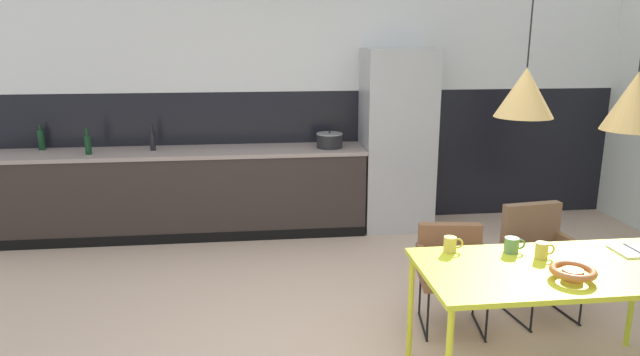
% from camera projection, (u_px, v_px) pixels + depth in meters
% --- Properties ---
extents(back_wall_splashback_dark, '(7.09, 0.12, 1.46)m').
position_uv_depth(back_wall_splashback_dark, '(315.00, 156.00, 6.38)').
color(back_wall_splashback_dark, black).
rests_on(back_wall_splashback_dark, ground).
extents(back_wall_panel_upper, '(7.09, 0.12, 1.46)m').
position_uv_depth(back_wall_panel_upper, '(315.00, 21.00, 6.03)').
color(back_wall_panel_upper, silver).
rests_on(back_wall_panel_upper, back_wall_splashback_dark).
extents(kitchen_counter, '(3.88, 0.63, 0.90)m').
position_uv_depth(kitchen_counter, '(179.00, 193.00, 5.93)').
color(kitchen_counter, '#302724').
rests_on(kitchen_counter, ground).
extents(refrigerator_column, '(0.73, 0.60, 1.92)m').
position_uv_depth(refrigerator_column, '(397.00, 140.00, 6.07)').
color(refrigerator_column, '#ADAFB2').
rests_on(refrigerator_column, ground).
extents(dining_table, '(1.60, 0.79, 0.76)m').
position_uv_depth(dining_table, '(558.00, 275.00, 3.26)').
color(dining_table, '#C9D52B').
rests_on(dining_table, ground).
extents(armchair_facing_counter, '(0.55, 0.53, 0.72)m').
position_uv_depth(armchair_facing_counter, '(452.00, 262.00, 4.05)').
color(armchair_facing_counter, brown).
rests_on(armchair_facing_counter, ground).
extents(armchair_far_side, '(0.54, 0.52, 0.82)m').
position_uv_depth(armchair_far_side, '(539.00, 247.00, 4.21)').
color(armchair_far_side, brown).
rests_on(armchair_far_side, ground).
extents(fruit_bowl, '(0.25, 0.25, 0.07)m').
position_uv_depth(fruit_bowl, '(573.00, 272.00, 3.07)').
color(fruit_bowl, '#B2662D').
rests_on(fruit_bowl, dining_table).
extents(open_book, '(0.24, 0.22, 0.02)m').
position_uv_depth(open_book, '(635.00, 251.00, 3.47)').
color(open_book, white).
rests_on(open_book, dining_table).
extents(mug_tall_blue, '(0.12, 0.08, 0.10)m').
position_uv_depth(mug_tall_blue, '(451.00, 244.00, 3.46)').
color(mug_tall_blue, gold).
rests_on(mug_tall_blue, dining_table).
extents(mug_glass_clear, '(0.12, 0.07, 0.10)m').
position_uv_depth(mug_glass_clear, '(542.00, 250.00, 3.36)').
color(mug_glass_clear, gold).
rests_on(mug_glass_clear, dining_table).
extents(mug_white_ceramic, '(0.13, 0.09, 0.09)m').
position_uv_depth(mug_white_ceramic, '(512.00, 245.00, 3.45)').
color(mug_white_ceramic, '#5B8456').
rests_on(mug_white_ceramic, dining_table).
extents(cooking_pot, '(0.27, 0.27, 0.18)m').
position_uv_depth(cooking_pot, '(329.00, 140.00, 5.96)').
color(cooking_pot, black).
rests_on(cooking_pot, kitchen_counter).
extents(bottle_wine_green, '(0.06, 0.06, 0.26)m').
position_uv_depth(bottle_wine_green, '(88.00, 144.00, 5.61)').
color(bottle_wine_green, '#0F3319').
rests_on(bottle_wine_green, kitchen_counter).
extents(bottle_spice_small, '(0.06, 0.06, 0.27)m').
position_uv_depth(bottle_spice_small, '(153.00, 140.00, 5.81)').
color(bottle_spice_small, black).
rests_on(bottle_spice_small, kitchen_counter).
extents(bottle_vinegar_dark, '(0.07, 0.07, 0.26)m').
position_uv_depth(bottle_vinegar_dark, '(41.00, 139.00, 5.84)').
color(bottle_vinegar_dark, '#0F3319').
rests_on(bottle_vinegar_dark, kitchen_counter).
extents(pendant_lamp_over_table_near, '(0.30, 0.30, 1.24)m').
position_uv_depth(pendant_lamp_over_table_near, '(525.00, 92.00, 2.92)').
color(pendant_lamp_over_table_near, black).
extents(pendant_lamp_over_table_far, '(0.33, 0.33, 1.33)m').
position_uv_depth(pendant_lamp_over_table_far, '(635.00, 101.00, 3.04)').
color(pendant_lamp_over_table_far, black).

